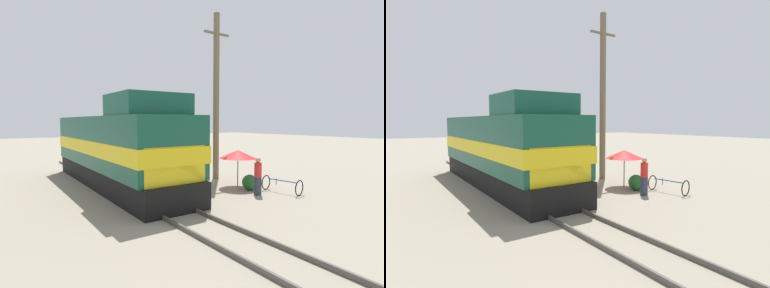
# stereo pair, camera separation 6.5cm
# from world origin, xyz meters

# --- Properties ---
(ground_plane) EXTENTS (120.00, 120.00, 0.00)m
(ground_plane) POSITION_xyz_m (0.00, 0.00, 0.00)
(ground_plane) COLOR gray
(rail_near) EXTENTS (0.08, 31.94, 0.15)m
(rail_near) POSITION_xyz_m (-0.72, 0.00, 0.07)
(rail_near) COLOR #4C4742
(rail_near) RESTS_ON ground_plane
(rail_far) EXTENTS (0.08, 31.94, 0.15)m
(rail_far) POSITION_xyz_m (0.72, 0.00, 0.07)
(rail_far) COLOR #4C4742
(rail_far) RESTS_ON ground_plane
(locomotive) EXTENTS (3.15, 13.09, 4.62)m
(locomotive) POSITION_xyz_m (0.00, 4.28, 2.01)
(locomotive) COLOR black
(locomotive) RESTS_ON ground_plane
(utility_pole) EXTENTS (1.80, 0.36, 9.82)m
(utility_pole) POSITION_xyz_m (5.71, 3.08, 4.98)
(utility_pole) COLOR #726047
(utility_pole) RESTS_ON ground_plane
(vendor_umbrella) EXTENTS (1.96, 1.96, 1.96)m
(vendor_umbrella) POSITION_xyz_m (5.13, 0.54, 1.74)
(vendor_umbrella) COLOR #4C4C4C
(vendor_umbrella) RESTS_ON ground_plane
(billboard_sign) EXTENTS (2.58, 0.12, 3.99)m
(billboard_sign) POSITION_xyz_m (4.25, 5.81, 3.04)
(billboard_sign) COLOR #595959
(billboard_sign) RESTS_ON ground_plane
(shrub_cluster) EXTENTS (0.78, 0.78, 0.78)m
(shrub_cluster) POSITION_xyz_m (5.12, -0.36, 0.39)
(shrub_cluster) COLOR #236028
(shrub_cluster) RESTS_ON ground_plane
(person_bystander) EXTENTS (0.34, 0.34, 1.80)m
(person_bystander) POSITION_xyz_m (4.67, -1.32, 0.98)
(person_bystander) COLOR #2D3347
(person_bystander) RESTS_ON ground_plane
(bicycle) EXTENTS (1.02, 1.92, 0.75)m
(bicycle) POSITION_xyz_m (5.99, -1.65, 0.39)
(bicycle) COLOR black
(bicycle) RESTS_ON ground_plane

